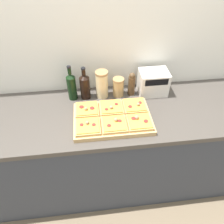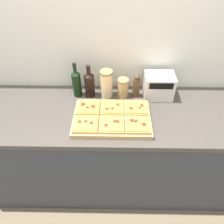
{
  "view_description": "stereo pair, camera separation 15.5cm",
  "coord_description": "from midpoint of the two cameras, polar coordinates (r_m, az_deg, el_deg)",
  "views": [
    {
      "loc": [
        -0.1,
        -0.87,
        2.04
      ],
      "look_at": [
        0.04,
        0.26,
        0.99
      ],
      "focal_mm": 35.0,
      "sensor_mm": 36.0,
      "label": 1
    },
    {
      "loc": [
        0.06,
        -0.88,
        2.04
      ],
      "look_at": [
        0.04,
        0.26,
        0.99
      ],
      "focal_mm": 35.0,
      "sensor_mm": 36.0,
      "label": 2
    }
  ],
  "objects": [
    {
      "name": "pizza_slice_front_left",
      "position": [
        1.47,
        -3.93,
        -3.27
      ],
      "size": [
        0.17,
        0.16,
        0.05
      ],
      "color": "tan",
      "rests_on": "cutting_board"
    },
    {
      "name": "olive_oil_bottle",
      "position": [
        1.73,
        -6.7,
        7.46
      ],
      "size": [
        0.07,
        0.07,
        0.29
      ],
      "color": "black",
      "rests_on": "kitchen_counter"
    },
    {
      "name": "wine_bottle",
      "position": [
        1.72,
        -3.31,
        7.25
      ],
      "size": [
        0.08,
        0.08,
        0.27
      ],
      "color": "black",
      "rests_on": "kitchen_counter"
    },
    {
      "name": "pizza_slice_back_center",
      "position": [
        1.59,
        2.81,
        1.05
      ],
      "size": [
        0.17,
        0.16,
        0.05
      ],
      "color": "tan",
      "rests_on": "cutting_board"
    },
    {
      "name": "pizza_slice_back_right",
      "position": [
        1.61,
        9.1,
        0.98
      ],
      "size": [
        0.17,
        0.16,
        0.05
      ],
      "color": "tan",
      "rests_on": "cutting_board"
    },
    {
      "name": "ground_plane",
      "position": [
        2.22,
        1.03,
        -24.14
      ],
      "size": [
        12.0,
        12.0,
        0.0
      ],
      "primitive_type": "plane",
      "color": "brown"
    },
    {
      "name": "toaster_oven",
      "position": [
        1.77,
        14.59,
        6.5
      ],
      "size": [
        0.25,
        0.17,
        0.2
      ],
      "color": "beige",
      "rests_on": "kitchen_counter"
    },
    {
      "name": "pizza_slice_back_left",
      "position": [
        1.6,
        -3.52,
        1.13
      ],
      "size": [
        0.17,
        0.16,
        0.05
      ],
      "color": "tan",
      "rests_on": "cutting_board"
    },
    {
      "name": "cutting_board",
      "position": [
        1.55,
        2.83,
        -1.9
      ],
      "size": [
        0.55,
        0.36,
        0.04
      ],
      "primitive_type": "cube",
      "color": "tan",
      "rests_on": "kitchen_counter"
    },
    {
      "name": "pizza_slice_front_center",
      "position": [
        1.47,
        2.95,
        -3.35
      ],
      "size": [
        0.17,
        0.16,
        0.05
      ],
      "color": "tan",
      "rests_on": "cutting_board"
    },
    {
      "name": "pizza_slice_front_right",
      "position": [
        1.49,
        9.73,
        -3.37
      ],
      "size": [
        0.17,
        0.16,
        0.06
      ],
      "color": "tan",
      "rests_on": "cutting_board"
    },
    {
      "name": "kitchen_counter",
      "position": [
        1.98,
        1.23,
        -10.1
      ],
      "size": [
        2.63,
        0.67,
        0.94
      ],
      "color": "#333842",
      "rests_on": "ground_plane"
    },
    {
      "name": "wall_back",
      "position": [
        1.74,
        1.63,
        15.55
      ],
      "size": [
        6.0,
        0.06,
        2.5
      ],
      "color": "silver",
      "rests_on": "ground_plane"
    },
    {
      "name": "pepper_mill",
      "position": [
        1.74,
        8.97,
        6.68
      ],
      "size": [
        0.06,
        0.06,
        0.2
      ],
      "color": "#47331E",
      "rests_on": "kitchen_counter"
    },
    {
      "name": "grain_jar_short",
      "position": [
        1.74,
        5.43,
        6.26
      ],
      "size": [
        0.09,
        0.09,
        0.16
      ],
      "color": "tan",
      "rests_on": "kitchen_counter"
    },
    {
      "name": "grain_jar_tall",
      "position": [
        1.71,
        1.15,
        7.3
      ],
      "size": [
        0.1,
        0.1,
        0.23
      ],
      "color": "beige",
      "rests_on": "kitchen_counter"
    }
  ]
}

